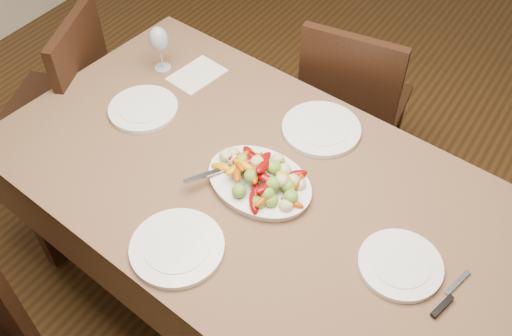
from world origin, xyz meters
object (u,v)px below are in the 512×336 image
Objects in this scene: plate_right at (400,265)px; wine_glass at (160,48)px; chair_left at (54,107)px; plate_far at (321,129)px; dining_table at (256,245)px; plate_near at (177,248)px; chair_far at (356,102)px; plate_left at (143,109)px; serving_platter at (259,183)px.

wine_glass is (-1.19, 0.33, 0.09)m from plate_right.
chair_left is 3.33× the size of plate_far.
plate_right reaches higher than dining_table.
chair_left is 3.31× the size of plate_near.
chair_left is 1.27m from plate_far.
plate_far is 0.70m from plate_near.
dining_table is at bearing 175.50° from plate_right.
wine_glass is (-0.71, -0.04, 0.09)m from plate_far.
plate_right is at bearing -4.50° from dining_table.
plate_near is at bearing -98.67° from plate_far.
chair_far is 3.67× the size of plate_left.
plate_near is at bearing -151.31° from plate_right.
serving_platter is (0.05, -0.86, 0.30)m from chair_far.
serving_platter reaches higher than dining_table.
dining_table is 0.51m from plate_far.
wine_glass reaches higher than serving_platter.
chair_far is 0.92m from wine_glass.
dining_table is at bearing -100.71° from plate_far.
plate_right is 0.87× the size of plate_near.
plate_left is 1.04× the size of plate_right.
chair_far is 1.09m from plate_right.
dining_table is 5.12× the size of serving_platter.
chair_far is 3.81× the size of plate_right.
plate_left is at bearing 140.50° from plate_near.
plate_left is 0.28m from wine_glass.
plate_near reaches higher than dining_table.
plate_near is 1.40× the size of wine_glass.
plate_right is at bearing -15.55° from wine_glass.
plate_right and plate_near have the same top height.
chair_left is at bearing 177.12° from dining_table.
chair_left is 3.81× the size of plate_right.
wine_glass is at bearing 91.83° from chair_left.
plate_far is (0.61, 0.28, 0.00)m from plate_left.
serving_platter is at bearing -29.35° from dining_table.
serving_platter is at bearing 79.51° from plate_near.
chair_left is at bearing -167.20° from plate_far.
plate_right and plate_far have the same top height.
plate_right is 0.61m from plate_far.
wine_glass reaches higher than chair_far.
wine_glass reaches higher than plate_left.
chair_left reaches higher than dining_table.
dining_table is at bearing -23.94° from wine_glass.
plate_left and plate_near have the same top height.
dining_table is 1.94× the size of chair_left.
chair_far is 0.60m from plate_far.
chair_far is at bearing 93.01° from serving_platter.
chair_left is at bearing 176.60° from plate_right.
chair_far reaches higher than plate_right.
chair_left is 1.20m from serving_platter.
plate_left is at bearing 174.58° from dining_table.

